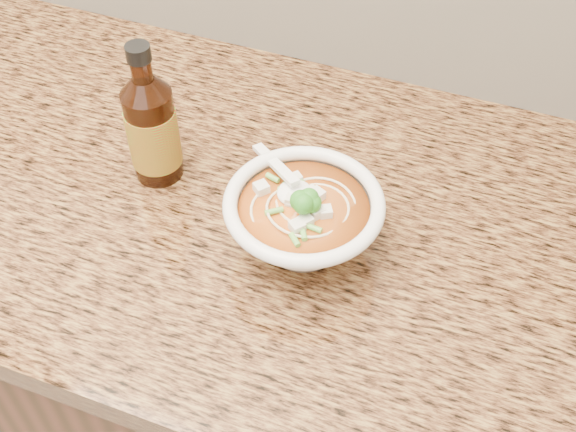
% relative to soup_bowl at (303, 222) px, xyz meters
% --- Properties ---
extents(cabinet, '(4.00, 0.65, 0.86)m').
position_rel_soup_bowl_xyz_m(cabinet, '(-0.39, 0.06, -0.52)').
color(cabinet, '#311E0E').
rests_on(cabinet, ground).
extents(counter_slab, '(4.00, 0.68, 0.04)m').
position_rel_soup_bowl_xyz_m(counter_slab, '(-0.39, 0.06, -0.07)').
color(counter_slab, olive).
rests_on(counter_slab, cabinet).
extents(soup_bowl, '(0.19, 0.19, 0.11)m').
position_rel_soup_bowl_xyz_m(soup_bowl, '(0.00, 0.00, 0.00)').
color(soup_bowl, white).
rests_on(soup_bowl, counter_slab).
extents(hot_sauce_bottle, '(0.07, 0.07, 0.20)m').
position_rel_soup_bowl_xyz_m(hot_sauce_bottle, '(-0.23, 0.06, 0.03)').
color(hot_sauce_bottle, '#351507').
rests_on(hot_sauce_bottle, counter_slab).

